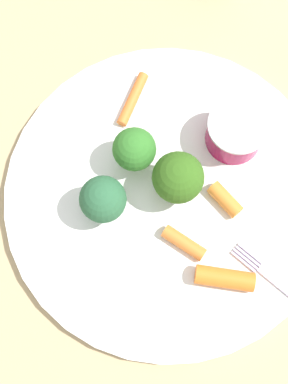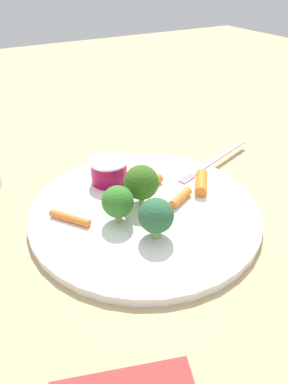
{
  "view_description": "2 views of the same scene",
  "coord_description": "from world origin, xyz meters",
  "px_view_note": "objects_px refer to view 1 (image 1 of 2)",
  "views": [
    {
      "loc": [
        0.09,
        0.11,
        0.51
      ],
      "look_at": [
        0.02,
        -0.01,
        0.02
      ],
      "focal_mm": 50.77,
      "sensor_mm": 36.0,
      "label": 1
    },
    {
      "loc": [
        0.33,
        -0.19,
        0.29
      ],
      "look_at": [
        -0.02,
        0.01,
        0.02
      ],
      "focal_mm": 32.39,
      "sensor_mm": 36.0,
      "label": 2
    }
  ],
  "objects_px": {
    "broccoli_floret_2": "(181,182)",
    "carrot_stick_0": "(224,279)",
    "carrot_stick_2": "(184,243)",
    "sauce_cup": "(236,132)",
    "carrot_stick_3": "(133,99)",
    "plate": "(167,195)",
    "broccoli_floret_0": "(134,149)",
    "broccoli_floret_1": "(103,200)",
    "carrot_stick_1": "(225,200)"
  },
  "relations": [
    {
      "from": "broccoli_floret_2",
      "to": "carrot_stick_0",
      "type": "distance_m",
      "value": 0.09
    },
    {
      "from": "carrot_stick_0",
      "to": "carrot_stick_2",
      "type": "height_order",
      "value": "carrot_stick_0"
    },
    {
      "from": "sauce_cup",
      "to": "carrot_stick_3",
      "type": "distance_m",
      "value": 0.11
    },
    {
      "from": "carrot_stick_3",
      "to": "carrot_stick_2",
      "type": "bearing_deg",
      "value": 76.84
    },
    {
      "from": "broccoli_floret_2",
      "to": "carrot_stick_2",
      "type": "height_order",
      "value": "broccoli_floret_2"
    },
    {
      "from": "carrot_stick_0",
      "to": "broccoli_floret_2",
      "type": "bearing_deg",
      "value": -96.59
    },
    {
      "from": "plate",
      "to": "broccoli_floret_0",
      "type": "bearing_deg",
      "value": -78.08
    },
    {
      "from": "broccoli_floret_1",
      "to": "carrot_stick_0",
      "type": "relative_size",
      "value": 1.0
    },
    {
      "from": "plate",
      "to": "broccoli_floret_1",
      "type": "distance_m",
      "value": 0.07
    },
    {
      "from": "sauce_cup",
      "to": "broccoli_floret_1",
      "type": "distance_m",
      "value": 0.14
    },
    {
      "from": "broccoli_floret_0",
      "to": "carrot_stick_0",
      "type": "xyz_separation_m",
      "value": [
        -0.01,
        0.14,
        -0.02
      ]
    },
    {
      "from": "broccoli_floret_2",
      "to": "carrot_stick_1",
      "type": "height_order",
      "value": "broccoli_floret_2"
    },
    {
      "from": "plate",
      "to": "broccoli_floret_0",
      "type": "xyz_separation_m",
      "value": [
        0.01,
        -0.04,
        0.04
      ]
    },
    {
      "from": "plate",
      "to": "carrot_stick_3",
      "type": "height_order",
      "value": "carrot_stick_3"
    },
    {
      "from": "sauce_cup",
      "to": "broccoli_floret_2",
      "type": "relative_size",
      "value": 0.98
    },
    {
      "from": "carrot_stick_3",
      "to": "carrot_stick_1",
      "type": "bearing_deg",
      "value": 98.56
    },
    {
      "from": "carrot_stick_2",
      "to": "broccoli_floret_1",
      "type": "bearing_deg",
      "value": -56.74
    },
    {
      "from": "plate",
      "to": "carrot_stick_0",
      "type": "relative_size",
      "value": 5.91
    },
    {
      "from": "carrot_stick_3",
      "to": "carrot_stick_0",
      "type": "bearing_deg",
      "value": 83.47
    },
    {
      "from": "broccoli_floret_2",
      "to": "broccoli_floret_1",
      "type": "bearing_deg",
      "value": -18.9
    },
    {
      "from": "broccoli_floret_2",
      "to": "carrot_stick_3",
      "type": "height_order",
      "value": "broccoli_floret_2"
    },
    {
      "from": "carrot_stick_0",
      "to": "carrot_stick_2",
      "type": "distance_m",
      "value": 0.05
    },
    {
      "from": "broccoli_floret_0",
      "to": "broccoli_floret_2",
      "type": "relative_size",
      "value": 0.88
    },
    {
      "from": "carrot_stick_2",
      "to": "carrot_stick_3",
      "type": "relative_size",
      "value": 0.74
    },
    {
      "from": "broccoli_floret_0",
      "to": "carrot_stick_3",
      "type": "distance_m",
      "value": 0.07
    },
    {
      "from": "broccoli_floret_1",
      "to": "carrot_stick_1",
      "type": "distance_m",
      "value": 0.11
    },
    {
      "from": "broccoli_floret_0",
      "to": "broccoli_floret_2",
      "type": "height_order",
      "value": "broccoli_floret_2"
    },
    {
      "from": "broccoli_floret_0",
      "to": "broccoli_floret_2",
      "type": "distance_m",
      "value": 0.05
    },
    {
      "from": "plate",
      "to": "carrot_stick_1",
      "type": "height_order",
      "value": "carrot_stick_1"
    },
    {
      "from": "broccoli_floret_1",
      "to": "carrot_stick_3",
      "type": "distance_m",
      "value": 0.12
    },
    {
      "from": "broccoli_floret_0",
      "to": "carrot_stick_2",
      "type": "relative_size",
      "value": 1.2
    },
    {
      "from": "broccoli_floret_2",
      "to": "carrot_stick_0",
      "type": "height_order",
      "value": "broccoli_floret_2"
    },
    {
      "from": "carrot_stick_0",
      "to": "plate",
      "type": "bearing_deg",
      "value": -90.67
    },
    {
      "from": "plate",
      "to": "broccoli_floret_2",
      "type": "relative_size",
      "value": 5.37
    },
    {
      "from": "broccoli_floret_2",
      "to": "carrot_stick_0",
      "type": "xyz_separation_m",
      "value": [
        0.01,
        0.09,
        -0.03
      ]
    },
    {
      "from": "carrot_stick_0",
      "to": "carrot_stick_3",
      "type": "relative_size",
      "value": 0.92
    },
    {
      "from": "broccoli_floret_2",
      "to": "plate",
      "type": "bearing_deg",
      "value": -26.05
    },
    {
      "from": "broccoli_floret_0",
      "to": "carrot_stick_1",
      "type": "bearing_deg",
      "value": 122.58
    },
    {
      "from": "plate",
      "to": "carrot_stick_1",
      "type": "relative_size",
      "value": 8.87
    },
    {
      "from": "sauce_cup",
      "to": "broccoli_floret_0",
      "type": "bearing_deg",
      "value": -18.43
    },
    {
      "from": "broccoli_floret_1",
      "to": "carrot_stick_0",
      "type": "distance_m",
      "value": 0.13
    },
    {
      "from": "broccoli_floret_2",
      "to": "carrot_stick_1",
      "type": "bearing_deg",
      "value": 136.63
    },
    {
      "from": "sauce_cup",
      "to": "carrot_stick_1",
      "type": "bearing_deg",
      "value": 48.8
    },
    {
      "from": "carrot_stick_0",
      "to": "carrot_stick_2",
      "type": "bearing_deg",
      "value": -74.98
    },
    {
      "from": "sauce_cup",
      "to": "carrot_stick_0",
      "type": "height_order",
      "value": "sauce_cup"
    },
    {
      "from": "carrot_stick_0",
      "to": "carrot_stick_3",
      "type": "height_order",
      "value": "carrot_stick_0"
    },
    {
      "from": "plate",
      "to": "carrot_stick_3",
      "type": "bearing_deg",
      "value": -102.05
    },
    {
      "from": "broccoli_floret_1",
      "to": "carrot_stick_2",
      "type": "bearing_deg",
      "value": 123.26
    },
    {
      "from": "broccoli_floret_1",
      "to": "carrot_stick_0",
      "type": "height_order",
      "value": "broccoli_floret_1"
    },
    {
      "from": "plate",
      "to": "carrot_stick_1",
      "type": "bearing_deg",
      "value": 139.94
    }
  ]
}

